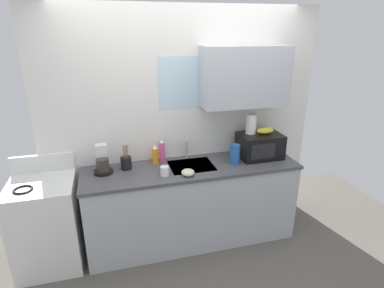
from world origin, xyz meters
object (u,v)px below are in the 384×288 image
object	(u,v)px
banana_bunch	(265,131)
utensil_crock	(126,163)
stove_range	(47,224)
paper_towel_roll	(251,124)
dish_soap_bottle_pink	(162,151)
mug_white	(165,171)
microwave	(260,146)
small_bowl	(188,172)
coffee_maker	(103,162)
dish_soap_bottle_orange	(155,155)
cereal_canister	(235,154)

from	to	relation	value
banana_bunch	utensil_crock	bearing A→B (deg)	177.37
stove_range	paper_towel_roll	bearing A→B (deg)	2.54
dish_soap_bottle_pink	mug_white	distance (m)	0.36
banana_bunch	paper_towel_roll	world-z (taller)	paper_towel_roll
mug_white	microwave	bearing A→B (deg)	9.59
stove_range	small_bowl	bearing A→B (deg)	-8.38
utensil_crock	dish_soap_bottle_pink	bearing A→B (deg)	13.32
stove_range	coffee_maker	world-z (taller)	coffee_maker
stove_range	microwave	distance (m)	2.35
coffee_maker	dish_soap_bottle_pink	size ratio (longest dim) A/B	1.10
microwave	coffee_maker	world-z (taller)	coffee_maker
coffee_maker	small_bowl	bearing A→B (deg)	-21.04
mug_white	small_bowl	bearing A→B (deg)	-15.26
banana_bunch	coffee_maker	xyz separation A→B (m)	(-1.75, 0.06, -0.20)
microwave	dish_soap_bottle_pink	world-z (taller)	microwave
banana_bunch	dish_soap_bottle_pink	bearing A→B (deg)	171.78
mug_white	coffee_maker	bearing A→B (deg)	156.88
coffee_maker	dish_soap_bottle_orange	world-z (taller)	coffee_maker
stove_range	banana_bunch	xyz separation A→B (m)	(2.33, 0.05, 0.75)
coffee_maker	dish_soap_bottle_pink	xyz separation A→B (m)	(0.62, 0.10, 0.01)
cereal_canister	coffee_maker	bearing A→B (deg)	173.35
cereal_canister	banana_bunch	bearing A→B (deg)	14.38
coffee_maker	mug_white	size ratio (longest dim) A/B	2.95
microwave	dish_soap_bottle_orange	bearing A→B (deg)	173.60
paper_towel_roll	mug_white	xyz separation A→B (m)	(-1.02, -0.24, -0.33)
microwave	paper_towel_roll	world-z (taller)	paper_towel_roll
dish_soap_bottle_orange	utensil_crock	size ratio (longest dim) A/B	0.78
cereal_canister	mug_white	distance (m)	0.78
stove_range	cereal_canister	world-z (taller)	cereal_canister
paper_towel_roll	coffee_maker	size ratio (longest dim) A/B	0.79
coffee_maker	stove_range	bearing A→B (deg)	-169.76
coffee_maker	small_bowl	distance (m)	0.86
microwave	paper_towel_roll	size ratio (longest dim) A/B	2.09
mug_white	banana_bunch	bearing A→B (deg)	9.26
paper_towel_roll	small_bowl	world-z (taller)	paper_towel_roll
microwave	utensil_crock	world-z (taller)	microwave
banana_bunch	dish_soap_bottle_orange	xyz separation A→B (m)	(-1.21, 0.13, -0.21)
cereal_canister	mug_white	bearing A→B (deg)	-173.38
stove_range	utensil_crock	size ratio (longest dim) A/B	4.05
banana_bunch	utensil_crock	xyz separation A→B (m)	(-1.52, 0.07, -0.24)
banana_bunch	dish_soap_bottle_pink	size ratio (longest dim) A/B	0.79
dish_soap_bottle_pink	stove_range	bearing A→B (deg)	-170.14
dish_soap_bottle_pink	mug_white	xyz separation A→B (m)	(-0.04, -0.35, -0.07)
dish_soap_bottle_pink	cereal_canister	world-z (taller)	dish_soap_bottle_pink
stove_range	cereal_canister	distance (m)	2.01
dish_soap_bottle_orange	small_bowl	distance (m)	0.46
dish_soap_bottle_pink	cereal_canister	distance (m)	0.78
coffee_maker	cereal_canister	size ratio (longest dim) A/B	1.31
dish_soap_bottle_pink	cereal_canister	xyz separation A→B (m)	(0.74, -0.26, -0.01)
utensil_crock	dish_soap_bottle_orange	bearing A→B (deg)	10.61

